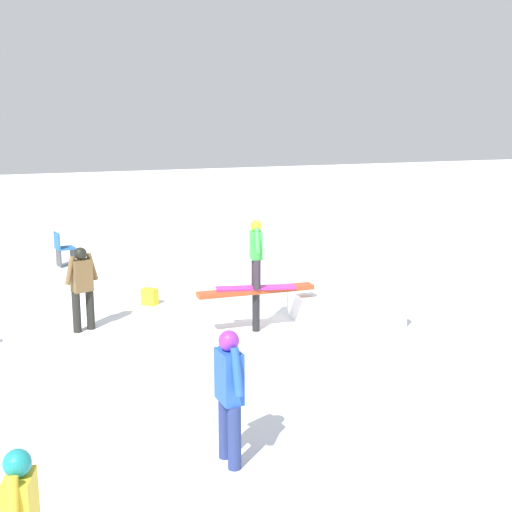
# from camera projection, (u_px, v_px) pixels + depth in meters

# --- Properties ---
(ground_plane) EXTENTS (60.00, 60.00, 0.00)m
(ground_plane) POSITION_uv_depth(u_px,v_px,m) (256.00, 331.00, 13.02)
(ground_plane) COLOR white
(rail_feature) EXTENTS (2.18, 0.32, 0.80)m
(rail_feature) POSITION_uv_depth(u_px,v_px,m) (256.00, 295.00, 12.87)
(rail_feature) COLOR black
(rail_feature) RESTS_ON ground
(snow_kicker_ramp) EXTENTS (1.82, 1.53, 0.55)m
(snow_kicker_ramp) POSITION_uv_depth(u_px,v_px,m) (345.00, 307.00, 13.51)
(snow_kicker_ramp) COLOR white
(snow_kicker_ramp) RESTS_ON ground
(main_rider_on_rail) EXTENTS (1.47, 0.71, 1.26)m
(main_rider_on_rail) POSITION_uv_depth(u_px,v_px,m) (256.00, 256.00, 12.71)
(main_rider_on_rail) COLOR #C22B91
(main_rider_on_rail) RESTS_ON rail_feature
(bystander_brown) EXTENTS (0.64, 0.35, 1.55)m
(bystander_brown) POSITION_uv_depth(u_px,v_px,m) (82.00, 284.00, 12.85)
(bystander_brown) COLOR black
(bystander_brown) RESTS_ON ground
(bystander_blue) EXTENTS (0.27, 0.70, 1.62)m
(bystander_blue) POSITION_uv_depth(u_px,v_px,m) (229.00, 390.00, 8.11)
(bystander_blue) COLOR navy
(bystander_blue) RESTS_ON ground
(loose_snowboard_white) EXTENTS (1.29, 0.35, 0.02)m
(loose_snowboard_white) POSITION_uv_depth(u_px,v_px,m) (504.00, 328.00, 13.14)
(loose_snowboard_white) COLOR white
(loose_snowboard_white) RESTS_ON ground
(folding_chair) EXTENTS (0.53, 0.53, 0.88)m
(folding_chair) POSITION_uv_depth(u_px,v_px,m) (63.00, 250.00, 17.94)
(folding_chair) COLOR #3F3F44
(folding_chair) RESTS_ON ground
(backpack_on_snow) EXTENTS (0.37, 0.36, 0.34)m
(backpack_on_snow) POSITION_uv_depth(u_px,v_px,m) (150.00, 297.00, 14.62)
(backpack_on_snow) COLOR yellow
(backpack_on_snow) RESTS_ON ground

